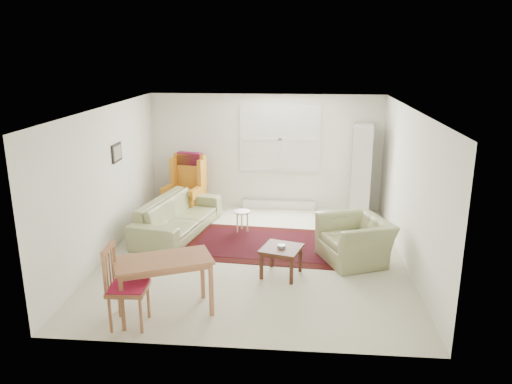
# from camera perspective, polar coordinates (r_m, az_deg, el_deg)

# --- Properties ---
(room) EXTENTS (5.04, 5.54, 2.51)m
(room) POSITION_cam_1_polar(r_m,az_deg,el_deg) (8.39, 0.08, 1.19)
(room) COLOR beige
(room) RESTS_ON ground
(rug) EXTENTS (2.95, 2.03, 0.03)m
(rug) POSITION_cam_1_polar(r_m,az_deg,el_deg) (9.06, 0.98, -5.95)
(rug) COLOR black
(rug) RESTS_ON ground
(sofa) EXTENTS (1.35, 2.46, 0.94)m
(sofa) POSITION_cam_1_polar(r_m,az_deg,el_deg) (9.60, -8.94, -1.98)
(sofa) COLOR #8E9362
(sofa) RESTS_ON ground
(armchair) EXTENTS (1.33, 1.40, 0.87)m
(armchair) POSITION_cam_1_polar(r_m,az_deg,el_deg) (8.43, 11.24, -4.93)
(armchair) COLOR #8E9362
(armchair) RESTS_ON ground
(wingback_chair) EXTENTS (0.90, 0.93, 1.28)m
(wingback_chair) POSITION_cam_1_polar(r_m,az_deg,el_deg) (10.66, -8.27, 0.81)
(wingback_chair) COLOR orange
(wingback_chair) RESTS_ON ground
(coffee_table) EXTENTS (0.71, 0.71, 0.47)m
(coffee_table) POSITION_cam_1_polar(r_m,az_deg,el_deg) (7.82, 2.91, -7.90)
(coffee_table) COLOR #452315
(coffee_table) RESTS_ON ground
(stool) EXTENTS (0.40, 0.40, 0.42)m
(stool) POSITION_cam_1_polar(r_m,az_deg,el_deg) (9.63, -1.60, -3.36)
(stool) COLOR white
(stool) RESTS_ON ground
(cabinet) EXTENTS (0.50, 0.82, 1.94)m
(cabinet) POSITION_cam_1_polar(r_m,az_deg,el_deg) (10.58, 11.94, 2.35)
(cabinet) COLOR silver
(cabinet) RESTS_ON ground
(desk) EXTENTS (1.38, 1.06, 0.78)m
(desk) POSITION_cam_1_polar(r_m,az_deg,el_deg) (6.80, -10.39, -10.55)
(desk) COLOR #A76A43
(desk) RESTS_ON ground
(desk_chair) EXTENTS (0.50, 0.50, 1.08)m
(desk_chair) POSITION_cam_1_polar(r_m,az_deg,el_deg) (6.56, -14.41, -10.38)
(desk_chair) COLOR #A76A43
(desk_chair) RESTS_ON ground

